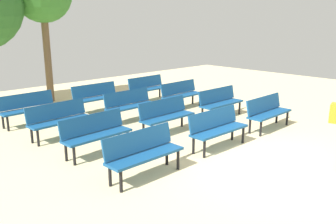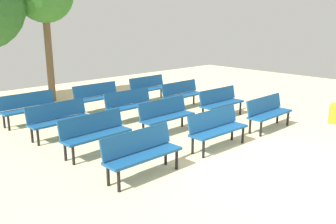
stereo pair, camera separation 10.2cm
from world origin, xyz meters
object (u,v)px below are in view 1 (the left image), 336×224
at_px(bench_r1_c1, 166,114).
at_px(bench_r1_c0, 96,132).
at_px(bench_r3_c2, 148,87).
at_px(bench_r1_c2, 220,101).
at_px(bench_r2_c0, 59,118).
at_px(bench_r0_c1, 217,127).
at_px(bench_r3_c0, 28,107).
at_px(bench_r2_c1, 130,104).
at_px(bench_r3_c1, 96,96).
at_px(bench_r0_c2, 267,111).
at_px(bench_r0_c0, 143,151).
at_px(bench_r2_c2, 181,93).

bearing_deg(bench_r1_c1, bench_r1_c0, -179.78).
bearing_deg(bench_r3_c2, bench_r1_c2, -91.37).
bearing_deg(bench_r2_c0, bench_r0_c1, -56.65).
bearing_deg(bench_r3_c0, bench_r2_c1, -37.53).
distance_m(bench_r3_c1, bench_r3_c2, 2.23).
distance_m(bench_r0_c1, bench_r0_c2, 2.15).
relative_size(bench_r2_c1, bench_r3_c0, 0.99).
height_order(bench_r1_c1, bench_r2_c0, same).
height_order(bench_r0_c2, bench_r2_c0, same).
distance_m(bench_r0_c0, bench_r2_c1, 3.94).
height_order(bench_r2_c0, bench_r3_c2, same).
height_order(bench_r1_c0, bench_r2_c0, same).
bearing_deg(bench_r2_c2, bench_r0_c0, -144.81).
bearing_deg(bench_r0_c1, bench_r0_c0, -178.53).
xyz_separation_m(bench_r0_c0, bench_r1_c1, (2.16, 1.66, 0.00)).
distance_m(bench_r1_c1, bench_r3_c2, 3.95).
distance_m(bench_r2_c2, bench_r3_c2, 1.65).
bearing_deg(bench_r1_c2, bench_r1_c1, -179.87).
xyz_separation_m(bench_r1_c1, bench_r1_c2, (2.25, -0.01, 0.00)).
relative_size(bench_r1_c0, bench_r3_c1, 1.01).
bearing_deg(bench_r1_c2, bench_r0_c0, -159.20).
bearing_deg(bench_r2_c0, bench_r2_c1, -0.98).
bearing_deg(bench_r3_c1, bench_r0_c0, -113.39).
bearing_deg(bench_r2_c2, bench_r0_c1, -125.21).
relative_size(bench_r2_c0, bench_r2_c2, 1.00).
bearing_deg(bench_r1_c1, bench_r3_c0, 124.16).
height_order(bench_r0_c2, bench_r2_c2, same).
height_order(bench_r0_c1, bench_r1_c1, same).
bearing_deg(bench_r1_c2, bench_r3_c0, 144.40).
height_order(bench_r1_c2, bench_r2_c0, same).
distance_m(bench_r2_c0, bench_r3_c0, 1.70).
bearing_deg(bench_r2_c2, bench_r1_c1, -145.56).
bearing_deg(bench_r1_c1, bench_r0_c1, -87.83).
relative_size(bench_r1_c1, bench_r3_c0, 0.99).
bearing_deg(bench_r3_c0, bench_r2_c0, -89.74).
distance_m(bench_r0_c1, bench_r3_c0, 5.42).
relative_size(bench_r3_c0, bench_r3_c2, 1.00).
bearing_deg(bench_r3_c1, bench_r3_c2, 1.27).
bearing_deg(bench_r0_c2, bench_r0_c1, 178.66).
bearing_deg(bench_r3_c0, bench_r0_c2, -49.59).
height_order(bench_r1_c2, bench_r2_c1, same).
xyz_separation_m(bench_r0_c1, bench_r3_c2, (2.12, 4.92, 0.00)).
bearing_deg(bench_r0_c0, bench_r2_c2, 36.39).
height_order(bench_r2_c2, bench_r3_c1, same).
height_order(bench_r0_c0, bench_r2_c1, same).
distance_m(bench_r0_c1, bench_r2_c1, 3.24).
distance_m(bench_r1_c2, bench_r3_c2, 3.29).
distance_m(bench_r1_c1, bench_r2_c0, 2.69).
relative_size(bench_r0_c0, bench_r1_c2, 1.00).
bearing_deg(bench_r1_c1, bench_r2_c1, 87.31).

